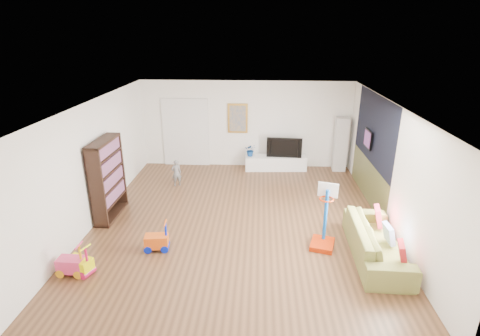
# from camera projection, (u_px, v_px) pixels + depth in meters

# --- Properties ---
(floor) EXTENTS (6.50, 7.50, 0.00)m
(floor) POSITION_uv_depth(u_px,v_px,m) (239.00, 221.00, 8.63)
(floor) COLOR brown
(floor) RESTS_ON ground
(ceiling) EXTENTS (6.50, 7.50, 0.00)m
(ceiling) POSITION_uv_depth(u_px,v_px,m) (239.00, 104.00, 7.68)
(ceiling) COLOR white
(ceiling) RESTS_ON ground
(wall_back) EXTENTS (6.50, 0.00, 2.70)m
(wall_back) POSITION_uv_depth(u_px,v_px,m) (246.00, 124.00, 11.66)
(wall_back) COLOR white
(wall_back) RESTS_ON ground
(wall_front) EXTENTS (6.50, 0.00, 2.70)m
(wall_front) POSITION_uv_depth(u_px,v_px,m) (222.00, 270.00, 4.65)
(wall_front) COLOR silver
(wall_front) RESTS_ON ground
(wall_left) EXTENTS (0.00, 7.50, 2.70)m
(wall_left) POSITION_uv_depth(u_px,v_px,m) (93.00, 163.00, 8.32)
(wall_left) COLOR white
(wall_left) RESTS_ON ground
(wall_right) EXTENTS (0.00, 7.50, 2.70)m
(wall_right) POSITION_uv_depth(u_px,v_px,m) (391.00, 169.00, 7.99)
(wall_right) COLOR silver
(wall_right) RESTS_ON ground
(navy_accent) EXTENTS (0.01, 3.20, 1.70)m
(navy_accent) POSITION_uv_depth(u_px,v_px,m) (374.00, 129.00, 9.13)
(navy_accent) COLOR black
(navy_accent) RESTS_ON wall_right
(olive_wainscot) EXTENTS (0.01, 3.20, 1.00)m
(olive_wainscot) POSITION_uv_depth(u_px,v_px,m) (368.00, 180.00, 9.60)
(olive_wainscot) COLOR brown
(olive_wainscot) RESTS_ON wall_right
(doorway) EXTENTS (1.45, 0.06, 2.10)m
(doorway) POSITION_uv_depth(u_px,v_px,m) (186.00, 133.00, 11.83)
(doorway) COLOR white
(doorway) RESTS_ON ground
(painting_back) EXTENTS (0.62, 0.06, 0.92)m
(painting_back) POSITION_uv_depth(u_px,v_px,m) (238.00, 118.00, 11.57)
(painting_back) COLOR gold
(painting_back) RESTS_ON wall_back
(artwork_right) EXTENTS (0.04, 0.56, 0.46)m
(artwork_right) POSITION_uv_depth(u_px,v_px,m) (368.00, 139.00, 9.42)
(artwork_right) COLOR #7F3F8C
(artwork_right) RESTS_ON wall_right
(media_console) EXTENTS (1.91, 0.58, 0.44)m
(media_console) POSITION_uv_depth(u_px,v_px,m) (276.00, 163.00, 11.69)
(media_console) COLOR white
(media_console) RESTS_ON ground
(tall_cabinet) EXTENTS (0.41, 0.41, 1.67)m
(tall_cabinet) POSITION_uv_depth(u_px,v_px,m) (340.00, 144.00, 11.45)
(tall_cabinet) COLOR silver
(tall_cabinet) RESTS_ON ground
(bookshelf) EXTENTS (0.35, 1.27, 1.86)m
(bookshelf) POSITION_uv_depth(u_px,v_px,m) (108.00, 179.00, 8.57)
(bookshelf) COLOR black
(bookshelf) RESTS_ON ground
(sofa) EXTENTS (0.96, 2.29, 0.66)m
(sofa) POSITION_uv_depth(u_px,v_px,m) (377.00, 241.00, 7.17)
(sofa) COLOR olive
(sofa) RESTS_ON ground
(basketball_hoop) EXTENTS (0.59, 0.66, 1.33)m
(basketball_hoop) POSITION_uv_depth(u_px,v_px,m) (325.00, 217.00, 7.38)
(basketball_hoop) COLOR #B22604
(basketball_hoop) RESTS_ON ground
(ride_on_yellow) EXTENTS (0.51, 0.41, 0.60)m
(ride_on_yellow) POSITION_uv_depth(u_px,v_px,m) (79.00, 259.00, 6.67)
(ride_on_yellow) COLOR #F2EE02
(ride_on_yellow) RESTS_ON ground
(ride_on_orange) EXTENTS (0.49, 0.33, 0.61)m
(ride_on_orange) POSITION_uv_depth(u_px,v_px,m) (156.00, 236.00, 7.39)
(ride_on_orange) COLOR #DE5513
(ride_on_orange) RESTS_ON ground
(ride_on_pink) EXTENTS (0.47, 0.30, 0.62)m
(ride_on_pink) POSITION_uv_depth(u_px,v_px,m) (70.00, 259.00, 6.65)
(ride_on_pink) COLOR #D83365
(ride_on_pink) RESTS_ON ground
(child) EXTENTS (0.33, 0.29, 0.77)m
(child) POSITION_uv_depth(u_px,v_px,m) (176.00, 173.00, 10.43)
(child) COLOR slate
(child) RESTS_ON ground
(tv) EXTENTS (1.08, 0.22, 0.62)m
(tv) POSITION_uv_depth(u_px,v_px,m) (284.00, 147.00, 11.50)
(tv) COLOR black
(tv) RESTS_ON media_console
(vase_plant) EXTENTS (0.34, 0.30, 0.38)m
(vase_plant) POSITION_uv_depth(u_px,v_px,m) (251.00, 150.00, 11.57)
(vase_plant) COLOR navy
(vase_plant) RESTS_ON media_console
(pillow_left) EXTENTS (0.18, 0.38, 0.37)m
(pillow_left) POSITION_uv_depth(u_px,v_px,m) (402.00, 253.00, 6.47)
(pillow_left) COLOR #AA1B21
(pillow_left) RESTS_ON sofa
(pillow_center) EXTENTS (0.12, 0.37, 0.36)m
(pillow_center) POSITION_uv_depth(u_px,v_px,m) (389.00, 234.00, 7.07)
(pillow_center) COLOR silver
(pillow_center) RESTS_ON sofa
(pillow_right) EXTENTS (0.17, 0.40, 0.39)m
(pillow_right) POSITION_uv_depth(u_px,v_px,m) (378.00, 216.00, 7.73)
(pillow_right) COLOR #C92D44
(pillow_right) RESTS_ON sofa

